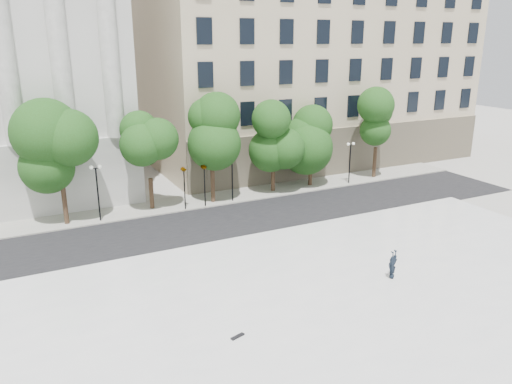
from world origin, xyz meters
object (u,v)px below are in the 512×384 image
at_px(person_lying, 392,274).
at_px(traffic_light_east, 204,164).
at_px(traffic_light_west, 184,166).
at_px(skateboard, 238,336).

bearing_deg(person_lying, traffic_light_east, 91.25).
bearing_deg(traffic_light_east, traffic_light_west, 180.00).
relative_size(traffic_light_west, traffic_light_east, 1.00).
bearing_deg(traffic_light_west, traffic_light_east, 0.00).
distance_m(traffic_light_east, skateboard, 20.56).
relative_size(traffic_light_east, skateboard, 5.96).
bearing_deg(person_lying, traffic_light_west, 96.40).
xyz_separation_m(traffic_light_west, traffic_light_east, (1.77, 0.00, 0.00)).
height_order(traffic_light_west, skateboard, traffic_light_west).
xyz_separation_m(traffic_light_east, skateboard, (-5.86, -19.44, -3.29)).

